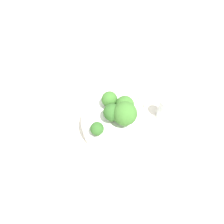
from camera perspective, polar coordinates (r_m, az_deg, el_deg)
name	(u,v)px	position (r m, az deg, el deg)	size (l,w,h in m)	color
ground_plane	(112,129)	(0.61, 0.00, -4.34)	(3.00, 3.00, 0.00)	silver
bowl	(112,124)	(0.58, 0.00, -3.15)	(0.16, 0.16, 0.05)	white
broccoli_floret_0	(112,111)	(0.54, 0.10, 0.18)	(0.04, 0.04, 0.05)	#7A9E5B
broccoli_floret_1	(97,129)	(0.52, -3.91, -4.44)	(0.03, 0.03, 0.04)	#7A9E5B
broccoli_floret_2	(109,99)	(0.56, -0.67, 3.30)	(0.04, 0.04, 0.05)	#84AD66
broccoli_floret_3	(125,105)	(0.55, 3.36, 1.79)	(0.05, 0.05, 0.05)	#8EB770
broccoli_floret_4	(125,114)	(0.53, 3.41, -0.45)	(0.06, 0.06, 0.07)	#84AD66
pepper_shaker	(164,109)	(0.61, 13.43, 0.89)	(0.03, 0.03, 0.07)	#B2B7BC
almond_crumb_0	(139,98)	(0.66, 7.05, 3.56)	(0.01, 0.00, 0.01)	tan
almond_crumb_1	(144,106)	(0.65, 8.31, 1.62)	(0.01, 0.00, 0.01)	tan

